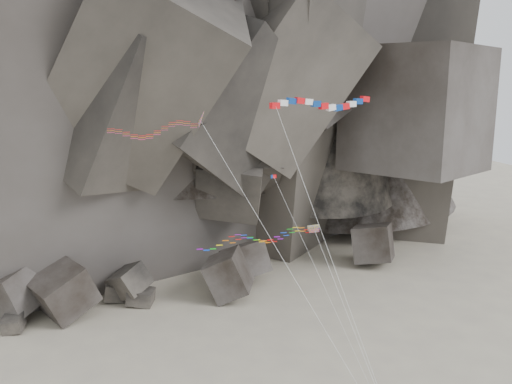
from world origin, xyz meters
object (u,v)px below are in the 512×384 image
object	(u,v)px
parafoil_kite	(253,238)
delta_kite	(151,130)
banner_kite	(323,105)
pennant_kite	(305,246)

from	to	relation	value
parafoil_kite	delta_kite	bearing A→B (deg)	-169.53
banner_kite	pennant_kite	bearing A→B (deg)	-140.11
pennant_kite	delta_kite	bearing A→B (deg)	156.26
delta_kite	banner_kite	xyz separation A→B (m)	(15.98, -2.72, 2.10)
banner_kite	parafoil_kite	xyz separation A→B (m)	(-6.29, 2.22, -13.26)
banner_kite	parafoil_kite	size ratio (longest dim) A/B	1.76
delta_kite	banner_kite	world-z (taller)	banner_kite
delta_kite	pennant_kite	bearing A→B (deg)	-16.92
delta_kite	pennant_kite	xyz separation A→B (m)	(12.92, -6.44, -10.45)
parafoil_kite	pennant_kite	xyz separation A→B (m)	(3.24, -5.94, 0.71)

